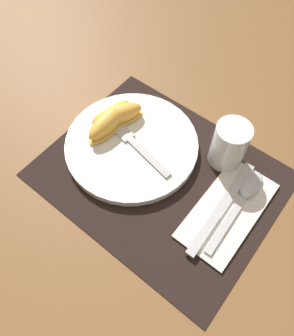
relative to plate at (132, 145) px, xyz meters
name	(u,v)px	position (x,y,z in m)	size (l,w,h in m)	color
ground_plane	(160,175)	(0.08, -0.02, -0.01)	(3.00, 3.00, 0.00)	brown
placemat	(160,175)	(0.08, -0.02, -0.01)	(0.44, 0.35, 0.00)	black
plate	(132,145)	(0.00, 0.00, 0.00)	(0.27, 0.27, 0.02)	white
juice_glass	(228,147)	(0.16, 0.09, 0.03)	(0.07, 0.07, 0.10)	silver
napkin	(228,210)	(0.23, 0.00, -0.01)	(0.10, 0.21, 0.00)	white
knife	(220,209)	(0.22, -0.01, 0.00)	(0.03, 0.22, 0.01)	#BCBCC1
spoon	(245,195)	(0.24, 0.04, 0.00)	(0.04, 0.19, 0.01)	#BCBCC1
fork	(132,141)	(0.00, 0.00, 0.01)	(0.18, 0.05, 0.00)	#BCBCC1
citrus_wedge_0	(117,116)	(-0.06, 0.02, 0.02)	(0.09, 0.12, 0.04)	#F7C656
citrus_wedge_1	(110,121)	(-0.06, 0.00, 0.03)	(0.05, 0.13, 0.04)	#F7C656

